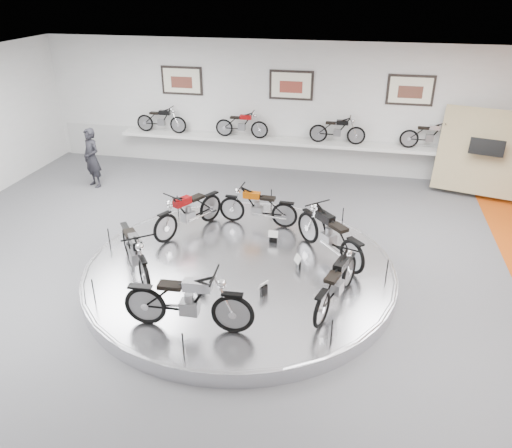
% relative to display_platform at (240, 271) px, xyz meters
% --- Properties ---
extents(floor, '(16.00, 16.00, 0.00)m').
position_rel_display_platform_xyz_m(floor, '(0.00, -0.30, -0.15)').
color(floor, '#565659').
rests_on(floor, ground).
extents(ceiling, '(16.00, 16.00, 0.00)m').
position_rel_display_platform_xyz_m(ceiling, '(0.00, -0.30, 3.85)').
color(ceiling, white).
rests_on(ceiling, wall_back).
extents(wall_back, '(16.00, 0.00, 16.00)m').
position_rel_display_platform_xyz_m(wall_back, '(0.00, 6.70, 1.85)').
color(wall_back, silver).
rests_on(wall_back, floor).
extents(dado_band, '(15.68, 0.04, 1.10)m').
position_rel_display_platform_xyz_m(dado_band, '(0.00, 6.68, 0.40)').
color(dado_band, '#BCBCBA').
rests_on(dado_band, floor).
extents(display_platform, '(6.40, 6.40, 0.30)m').
position_rel_display_platform_xyz_m(display_platform, '(0.00, 0.00, 0.00)').
color(display_platform, silver).
rests_on(display_platform, floor).
extents(platform_rim, '(6.40, 6.40, 0.10)m').
position_rel_display_platform_xyz_m(platform_rim, '(0.00, 0.00, 0.12)').
color(platform_rim, '#B2B2BA').
rests_on(platform_rim, display_platform).
extents(shelf, '(11.00, 0.55, 0.10)m').
position_rel_display_platform_xyz_m(shelf, '(0.00, 6.40, 0.85)').
color(shelf, silver).
rests_on(shelf, wall_back).
extents(poster_left, '(1.35, 0.06, 0.88)m').
position_rel_display_platform_xyz_m(poster_left, '(-3.50, 6.66, 2.55)').
color(poster_left, '#F0EDCD').
rests_on(poster_left, wall_back).
extents(poster_center, '(1.35, 0.06, 0.88)m').
position_rel_display_platform_xyz_m(poster_center, '(0.00, 6.66, 2.55)').
color(poster_center, '#F0EDCD').
rests_on(poster_center, wall_back).
extents(poster_right, '(1.35, 0.06, 0.88)m').
position_rel_display_platform_xyz_m(poster_right, '(3.50, 6.66, 2.55)').
color(poster_right, '#F0EDCD').
rests_on(poster_right, wall_back).
extents(display_panel, '(2.56, 1.52, 2.30)m').
position_rel_display_platform_xyz_m(display_panel, '(5.60, 5.80, 1.10)').
color(display_panel, tan).
rests_on(display_panel, floor).
extents(shelf_bike_a, '(1.22, 0.43, 0.73)m').
position_rel_display_platform_xyz_m(shelf_bike_a, '(-4.20, 6.40, 1.27)').
color(shelf_bike_a, black).
rests_on(shelf_bike_a, shelf).
extents(shelf_bike_b, '(1.22, 0.43, 0.73)m').
position_rel_display_platform_xyz_m(shelf_bike_b, '(-1.50, 6.40, 1.27)').
color(shelf_bike_b, maroon).
rests_on(shelf_bike_b, shelf).
extents(shelf_bike_c, '(1.22, 0.43, 0.73)m').
position_rel_display_platform_xyz_m(shelf_bike_c, '(1.50, 6.40, 1.27)').
color(shelf_bike_c, black).
rests_on(shelf_bike_c, shelf).
extents(shelf_bike_d, '(1.22, 0.43, 0.73)m').
position_rel_display_platform_xyz_m(shelf_bike_d, '(4.20, 6.40, 1.27)').
color(shelf_bike_d, silver).
rests_on(shelf_bike_d, shelf).
extents(bike_a, '(1.76, 1.82, 1.10)m').
position_rel_display_platform_xyz_m(bike_a, '(1.76, 0.72, 0.70)').
color(bike_a, black).
rests_on(bike_a, display_platform).
extents(bike_b, '(1.66, 0.67, 0.96)m').
position_rel_display_platform_xyz_m(bike_b, '(-0.03, 1.92, 0.63)').
color(bike_b, '#B04903').
rests_on(bike_b, display_platform).
extents(bike_c, '(1.39, 1.86, 1.04)m').
position_rel_display_platform_xyz_m(bike_c, '(-1.52, 1.23, 0.67)').
color(bike_c, maroon).
rests_on(bike_c, display_platform).
extents(bike_d, '(1.62, 1.84, 1.07)m').
position_rel_display_platform_xyz_m(bike_d, '(-1.93, -0.79, 0.69)').
color(bike_d, black).
rests_on(bike_d, display_platform).
extents(bike_e, '(1.94, 0.78, 1.12)m').
position_rel_display_platform_xyz_m(bike_e, '(-0.35, -2.19, 0.71)').
color(bike_e, silver).
rests_on(bike_e, display_platform).
extents(bike_f, '(1.07, 1.79, 1.00)m').
position_rel_display_platform_xyz_m(bike_f, '(2.03, -1.01, 0.65)').
color(bike_f, black).
rests_on(bike_f, display_platform).
extents(visitor, '(0.77, 0.68, 1.76)m').
position_rel_display_platform_xyz_m(visitor, '(-5.47, 4.01, 0.73)').
color(visitor, black).
rests_on(visitor, floor).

